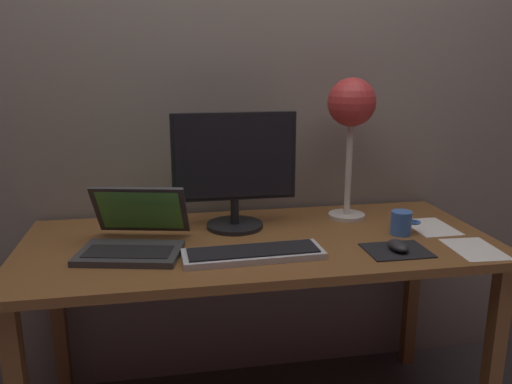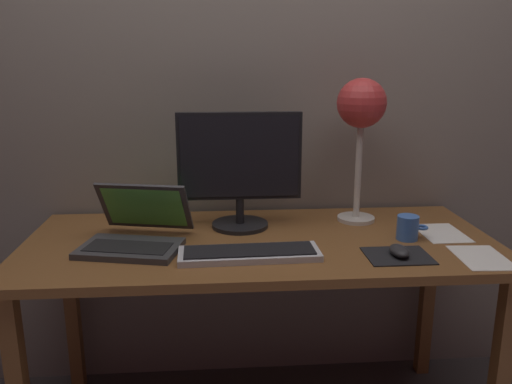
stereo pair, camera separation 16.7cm
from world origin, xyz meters
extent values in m
cube|color=gray|center=(0.00, 0.40, 1.30)|extent=(4.80, 0.06, 2.60)
cube|color=brown|center=(0.00, 0.00, 0.72)|extent=(1.60, 0.70, 0.03)
cube|color=brown|center=(0.74, -0.29, 0.35)|extent=(0.05, 0.05, 0.71)
cube|color=brown|center=(-0.74, 0.29, 0.35)|extent=(0.05, 0.05, 0.71)
cube|color=brown|center=(0.74, 0.29, 0.35)|extent=(0.05, 0.05, 0.71)
cylinder|color=black|center=(-0.06, 0.14, 0.75)|extent=(0.21, 0.21, 0.01)
cylinder|color=black|center=(-0.06, 0.14, 0.80)|extent=(0.03, 0.03, 0.09)
cube|color=black|center=(-0.06, 0.14, 1.00)|extent=(0.44, 0.03, 0.31)
cube|color=black|center=(-0.06, 0.12, 1.00)|extent=(0.42, 0.00, 0.29)
cube|color=silver|center=(-0.05, -0.16, 0.75)|extent=(0.44, 0.15, 0.02)
cube|color=black|center=(-0.05, -0.16, 0.76)|extent=(0.41, 0.12, 0.01)
cube|color=#38383A|center=(-0.43, -0.08, 0.75)|extent=(0.35, 0.26, 0.02)
cube|color=black|center=(-0.43, -0.10, 0.76)|extent=(0.28, 0.17, 0.00)
cube|color=#38383A|center=(-0.39, 0.06, 0.85)|extent=(0.33, 0.17, 0.18)
cube|color=#59C64C|center=(-0.39, 0.06, 0.85)|extent=(0.29, 0.15, 0.15)
cylinder|color=beige|center=(0.38, 0.18, 0.75)|extent=(0.14, 0.14, 0.01)
cylinder|color=silver|center=(0.38, 0.18, 0.95)|extent=(0.02, 0.02, 0.39)
sphere|color=#BF3333|center=(0.38, 0.18, 1.18)|extent=(0.18, 0.18, 0.18)
sphere|color=#FFEAB2|center=(0.38, 0.17, 1.14)|extent=(0.06, 0.06, 0.06)
cube|color=black|center=(0.42, -0.19, 0.74)|extent=(0.20, 0.16, 0.00)
ellipsoid|color=#28282B|center=(0.42, -0.20, 0.76)|extent=(0.06, 0.10, 0.03)
cylinder|color=#3F72CC|center=(0.50, -0.04, 0.78)|extent=(0.07, 0.07, 0.08)
torus|color=#3F72CC|center=(0.55, -0.04, 0.78)|extent=(0.05, 0.05, 0.01)
cube|color=white|center=(0.67, -0.23, 0.74)|extent=(0.16, 0.22, 0.00)
cube|color=white|center=(0.65, 0.01, 0.74)|extent=(0.15, 0.21, 0.00)
camera|label=1|loc=(-0.31, -1.64, 1.34)|focal=36.22mm
camera|label=2|loc=(-0.14, -1.67, 1.34)|focal=36.22mm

